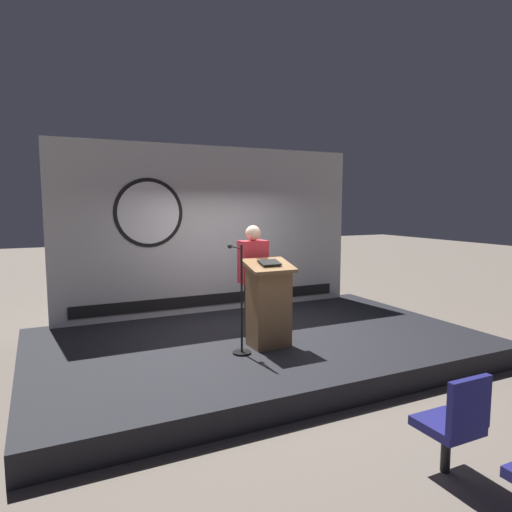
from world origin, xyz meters
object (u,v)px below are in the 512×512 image
object	(u,v)px
speaker_person	(253,281)
audience_chair_left	(455,420)
microphone_stand	(240,315)
podium	(269,304)

from	to	relation	value
speaker_person	audience_chair_left	distance (m)	3.49
microphone_stand	audience_chair_left	distance (m)	2.94
podium	microphone_stand	size ratio (longest dim) A/B	0.84
podium	speaker_person	distance (m)	0.54
microphone_stand	audience_chair_left	size ratio (longest dim) A/B	1.61
podium	audience_chair_left	distance (m)	2.98
speaker_person	microphone_stand	world-z (taller)	speaker_person
podium	speaker_person	size ratio (longest dim) A/B	0.73
microphone_stand	audience_chair_left	xyz separation A→B (m)	(0.67, -2.85, -0.31)
podium	audience_chair_left	size ratio (longest dim) A/B	1.35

